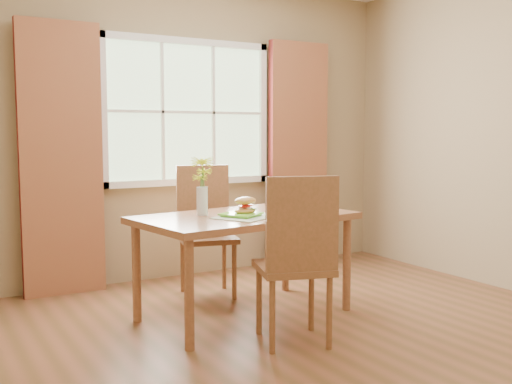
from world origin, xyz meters
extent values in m
cube|color=brown|center=(0.00, 0.00, -0.01)|extent=(4.20, 3.80, 0.02)
cube|color=#937C58|center=(0.00, 1.91, 1.35)|extent=(4.20, 0.02, 2.70)
cube|color=#9EBE90|center=(0.00, 1.88, 1.50)|extent=(1.50, 0.02, 1.20)
cube|color=white|center=(0.00, 1.85, 2.13)|extent=(1.62, 0.04, 0.06)
cube|color=white|center=(0.00, 1.85, 0.87)|extent=(1.62, 0.04, 0.06)
cube|color=white|center=(-0.78, 1.85, 1.50)|extent=(0.06, 0.04, 1.32)
cube|color=white|center=(0.78, 1.85, 1.50)|extent=(0.06, 0.04, 1.32)
cube|color=white|center=(0.00, 1.85, 1.50)|extent=(1.50, 0.03, 0.02)
cube|color=maroon|center=(-1.15, 1.78, 1.10)|extent=(0.65, 0.08, 2.20)
cube|color=maroon|center=(1.15, 1.78, 1.10)|extent=(0.65, 0.08, 2.20)
cube|color=brown|center=(-0.16, 0.52, 0.71)|extent=(1.61, 1.04, 0.05)
cylinder|color=brown|center=(-0.79, 0.08, 0.35)|extent=(0.06, 0.06, 0.69)
cylinder|color=brown|center=(0.56, 0.26, 0.35)|extent=(0.06, 0.06, 0.69)
cylinder|color=brown|center=(-0.88, 0.78, 0.35)|extent=(0.06, 0.06, 0.69)
cylinder|color=brown|center=(0.47, 0.95, 0.35)|extent=(0.06, 0.06, 0.69)
cube|color=brown|center=(-0.16, -0.10, 0.47)|extent=(0.56, 0.56, 0.04)
cube|color=brown|center=(-0.22, -0.29, 0.78)|extent=(0.43, 0.17, 0.57)
cylinder|color=brown|center=(-0.39, -0.22, 0.23)|extent=(0.04, 0.04, 0.45)
cylinder|color=brown|center=(-0.05, -0.33, 0.23)|extent=(0.04, 0.04, 0.45)
cylinder|color=brown|center=(-0.28, 0.12, 0.23)|extent=(0.04, 0.04, 0.45)
cylinder|color=brown|center=(0.06, 0.02, 0.23)|extent=(0.04, 0.04, 0.45)
cube|color=brown|center=(-0.16, 1.14, 0.47)|extent=(0.53, 0.53, 0.04)
cube|color=brown|center=(-0.11, 1.33, 0.77)|extent=(0.43, 0.14, 0.56)
cylinder|color=brown|center=(-0.38, 1.01, 0.22)|extent=(0.04, 0.04, 0.45)
cylinder|color=brown|center=(-0.03, 0.92, 0.22)|extent=(0.04, 0.04, 0.45)
cylinder|color=brown|center=(-0.29, 1.35, 0.22)|extent=(0.04, 0.04, 0.45)
cylinder|color=brown|center=(0.05, 1.27, 0.22)|extent=(0.04, 0.04, 0.45)
cube|color=#B8C2A4|center=(-0.20, 0.40, 0.74)|extent=(0.55, 0.50, 0.01)
cube|color=#74DF37|center=(-0.25, 0.42, 0.75)|extent=(0.32, 0.32, 0.01)
ellipsoid|color=#DA8D4A|center=(-0.21, 0.43, 0.78)|extent=(0.16, 0.11, 0.04)
ellipsoid|color=#4C8C2D|center=(-0.17, 0.41, 0.79)|extent=(0.09, 0.06, 0.01)
cylinder|color=red|center=(-0.22, 0.43, 0.81)|extent=(0.08, 0.08, 0.01)
cylinder|color=red|center=(-0.19, 0.44, 0.82)|extent=(0.08, 0.08, 0.01)
ellipsoid|color=#DA8D4A|center=(-0.21, 0.43, 0.85)|extent=(0.16, 0.11, 0.06)
cylinder|color=silver|center=(0.07, 0.45, 0.79)|extent=(0.07, 0.07, 0.11)
cylinder|color=silver|center=(0.07, 0.45, 0.78)|extent=(0.06, 0.06, 0.09)
cylinder|color=silver|center=(-0.44, 0.65, 0.84)|extent=(0.08, 0.08, 0.20)
cylinder|color=silver|center=(-0.44, 0.65, 0.79)|extent=(0.07, 0.07, 0.10)
cylinder|color=#3D7028|center=(-0.44, 0.65, 0.93)|extent=(0.01, 0.01, 0.38)
cylinder|color=#3D7028|center=(-0.42, 0.64, 0.89)|extent=(0.01, 0.01, 0.31)
cylinder|color=#3D7028|center=(-0.45, 0.66, 0.87)|extent=(0.01, 0.01, 0.27)
camera|label=1|loc=(-2.22, -3.17, 1.32)|focal=42.00mm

